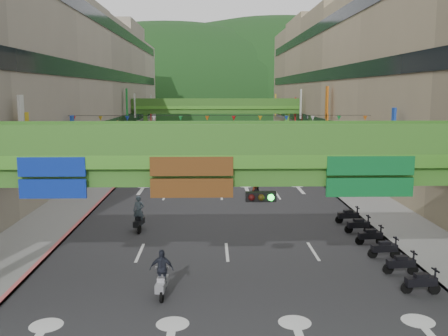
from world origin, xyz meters
TOP-DOWN VIEW (x-y plane):
  - road_slab at (0.00, 50.00)m, footprint 18.00×140.00m
  - sidewalk_left at (-11.00, 50.00)m, footprint 4.00×140.00m
  - sidewalk_right at (11.00, 50.00)m, footprint 4.00×140.00m
  - curb_left at (-9.10, 50.00)m, footprint 0.20×140.00m
  - curb_right at (9.10, 50.00)m, footprint 0.20×140.00m
  - building_row_left at (-18.93, 50.00)m, footprint 12.80×95.00m
  - building_row_right at (18.93, 50.00)m, footprint 12.80×95.00m
  - overpass_near at (0.93, 5.38)m, footprint 28.00×12.27m
  - overpass_far at (0.00, 65.00)m, footprint 28.00×2.20m
  - hill_left at (-15.00, 160.00)m, footprint 168.00×140.00m
  - hill_right at (25.00, 180.00)m, footprint 208.00×176.00m
  - bunting_string at (0.00, 30.00)m, footprint 26.00×0.36m
  - scooter_rider_near at (-5.11, 16.08)m, footprint 0.72×1.60m
  - scooter_rider_mid at (2.64, 24.46)m, footprint 0.88×1.60m
  - scooter_rider_left at (-2.81, 6.43)m, footprint 0.99×1.60m
  - scooter_rider_far at (-3.94, 31.26)m, footprint 0.89×1.59m
  - parked_scooter_row at (7.80, 11.93)m, footprint 1.60×11.58m
  - car_silver at (-3.86, 64.36)m, footprint 1.95×4.15m
  - car_yellow at (4.55, 49.72)m, footprint 1.97×4.28m
  - pedestrian_red at (12.20, 29.68)m, footprint 0.93×0.83m
  - pedestrian_dark at (12.20, 29.19)m, footprint 1.17×0.90m
  - pedestrian_blue at (12.09, 40.00)m, footprint 0.76×0.54m

SIDE VIEW (x-z plane):
  - hill_left at x=-15.00m, z-range -56.00..56.00m
  - hill_right at x=25.00m, z-range -64.00..64.00m
  - road_slab at x=0.00m, z-range 0.00..0.02m
  - sidewalk_left at x=-11.00m, z-range 0.00..0.15m
  - sidewalk_right at x=11.00m, z-range 0.00..0.15m
  - curb_left at x=-9.10m, z-range 0.00..0.18m
  - curb_right at x=9.10m, z-range 0.00..0.18m
  - parked_scooter_row at x=7.80m, z-range -0.02..1.06m
  - car_silver at x=-3.86m, z-range 0.00..1.32m
  - car_yellow at x=4.55m, z-range 0.00..1.42m
  - pedestrian_blue at x=12.09m, z-range 0.00..1.50m
  - pedestrian_red at x=12.20m, z-range 0.00..1.59m
  - pedestrian_dark at x=12.20m, z-range 0.00..1.85m
  - scooter_rider_left at x=-2.81m, z-range 0.00..1.99m
  - scooter_rider_near at x=-5.11m, z-range -0.06..2.09m
  - scooter_rider_far at x=-3.94m, z-range 0.01..2.02m
  - scooter_rider_mid at x=2.64m, z-range 0.03..2.03m
  - overpass_near at x=0.93m, z-range 1.66..8.76m
  - overpass_far at x=0.00m, z-range 1.85..8.95m
  - bunting_string at x=0.00m, z-range 5.73..6.19m
  - building_row_left at x=-18.93m, z-range -0.04..18.96m
  - building_row_right at x=18.93m, z-range -0.04..18.96m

